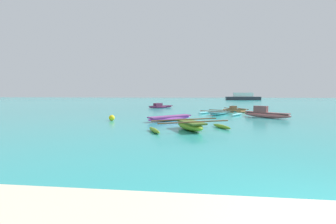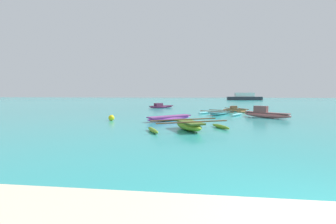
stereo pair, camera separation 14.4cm
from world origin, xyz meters
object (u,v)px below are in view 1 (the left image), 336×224
moored_boat_0 (220,113)px  moored_boat_5 (160,106)px  moored_boat_2 (235,110)px  moored_boat_3 (190,125)px  mooring_buoy_0 (112,118)px  moored_boat_1 (265,114)px  moored_boat_4 (170,118)px  distant_ferry (243,97)px

moored_boat_0 → moored_boat_5: bearing=68.5°
moored_boat_2 → moored_boat_5: size_ratio=1.18×
moored_boat_0 → moored_boat_3: bearing=-164.4°
moored_boat_3 → moored_boat_0: bearing=138.0°
moored_boat_5 → mooring_buoy_0: (-1.24, -14.77, -0.03)m
moored_boat_1 → moored_boat_5: bearing=173.4°
moored_boat_1 → moored_boat_3: (-5.81, -6.83, -0.07)m
moored_boat_5 → mooring_buoy_0: bearing=-139.8°
moored_boat_0 → moored_boat_3: size_ratio=0.96×
moored_boat_0 → moored_boat_4: moored_boat_0 is taller
moored_boat_0 → moored_boat_5: 11.37m
moored_boat_3 → moored_boat_1: bearing=113.6°
moored_boat_5 → distant_ferry: 48.12m
moored_boat_4 → mooring_buoy_0: size_ratio=7.83×
moored_boat_1 → moored_boat_3: moored_boat_1 is taller
moored_boat_0 → moored_boat_2: size_ratio=1.08×
moored_boat_1 → moored_boat_5: (-10.01, 11.44, -0.09)m
moored_boat_0 → moored_boat_1: 3.96m
moored_boat_2 → moored_boat_5: bearing=133.5°
moored_boat_1 → moored_boat_4: (-7.22, -2.84, -0.13)m
moored_boat_2 → distant_ferry: (11.23, 48.94, 0.75)m
moored_boat_0 → moored_boat_5: size_ratio=1.28×
mooring_buoy_0 → moored_boat_3: bearing=-32.7°
moored_boat_5 → mooring_buoy_0: size_ratio=8.01×
moored_boat_0 → moored_boat_1: size_ratio=1.35×
mooring_buoy_0 → moored_boat_5: bearing=85.2°
moored_boat_4 → moored_boat_3: bearing=-115.9°
moored_boat_0 → moored_boat_3: 9.56m
mooring_buoy_0 → moored_boat_0: bearing=35.1°
moored_boat_3 → mooring_buoy_0: bearing=-148.7°
moored_boat_0 → moored_boat_5: moored_boat_5 is taller
moored_boat_0 → moored_boat_1: (3.18, -2.36, 0.16)m
moored_boat_0 → distant_ferry: size_ratio=0.39×
moored_boat_5 → moored_boat_4: bearing=-124.0°
moored_boat_5 → distant_ferry: size_ratio=0.31×
moored_boat_4 → moored_boat_1: bearing=-23.9°
moored_boat_0 → moored_boat_4: 6.59m
moored_boat_0 → moored_boat_3: (-2.63, -9.19, 0.08)m
moored_boat_1 → mooring_buoy_0: moored_boat_1 is taller
moored_boat_0 → mooring_buoy_0: (-8.08, -5.68, 0.03)m
moored_boat_5 → moored_boat_0: bearing=-98.0°
moored_boat_5 → mooring_buoy_0: 14.82m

